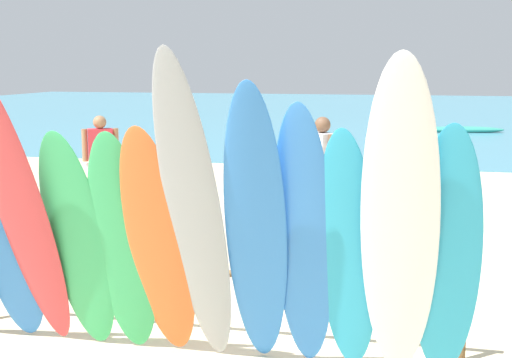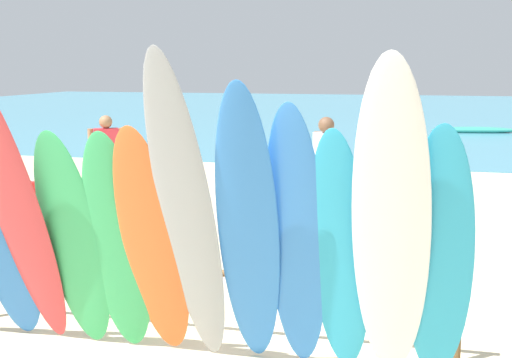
% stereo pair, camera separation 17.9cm
% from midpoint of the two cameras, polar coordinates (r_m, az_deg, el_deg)
% --- Properties ---
extents(ground, '(60.00, 60.00, 0.00)m').
position_cam_midpoint_polar(ground, '(20.09, 8.90, 2.12)').
color(ground, beige).
extents(ocean_water, '(60.00, 40.00, 0.02)m').
position_cam_midpoint_polar(ocean_water, '(37.02, 11.48, 5.32)').
color(ocean_water, teal).
rests_on(ocean_water, ground).
extents(surfboard_rack, '(4.54, 0.07, 0.66)m').
position_cam_midpoint_polar(surfboard_rack, '(6.44, -3.32, -8.20)').
color(surfboard_rack, brown).
rests_on(surfboard_rack, ground).
extents(surfboard_blue_1, '(0.61, 0.74, 1.99)m').
position_cam_midpoint_polar(surfboard_blue_1, '(6.49, -18.93, -4.49)').
color(surfboard_blue_1, '#337AD1').
rests_on(surfboard_blue_1, ground).
extents(surfboard_red_2, '(0.57, 1.07, 2.48)m').
position_cam_midpoint_polar(surfboard_red_2, '(6.15, -17.85, -2.83)').
color(surfboard_red_2, '#D13D42').
rests_on(surfboard_red_2, ground).
extents(surfboard_green_3, '(0.59, 0.71, 1.98)m').
position_cam_midpoint_polar(surfboard_green_3, '(6.14, -13.78, -5.04)').
color(surfboard_green_3, '#38B266').
rests_on(surfboard_green_3, ground).
extents(surfboard_green_4, '(0.56, 0.70, 1.99)m').
position_cam_midpoint_polar(surfboard_green_4, '(5.96, -10.30, -5.32)').
color(surfboard_green_4, '#38B266').
rests_on(surfboard_green_4, ground).
extents(surfboard_orange_5, '(0.58, 0.86, 2.05)m').
position_cam_midpoint_polar(surfboard_orange_5, '(5.79, -7.50, -5.38)').
color(surfboard_orange_5, orange).
rests_on(surfboard_orange_5, ground).
extents(surfboard_grey_6, '(0.55, 1.10, 2.63)m').
position_cam_midpoint_polar(surfboard_grey_6, '(5.46, -4.65, -3.12)').
color(surfboard_grey_6, '#999EA3').
rests_on(surfboard_grey_6, ground).
extents(surfboard_blue_7, '(0.56, 1.05, 2.40)m').
position_cam_midpoint_polar(surfboard_blue_7, '(5.43, 0.33, -4.39)').
color(surfboard_blue_7, '#337AD1').
rests_on(surfboard_blue_7, ground).
extents(surfboard_blue_8, '(0.47, 0.79, 2.24)m').
position_cam_midpoint_polar(surfboard_blue_8, '(5.49, 4.22, -5.16)').
color(surfboard_blue_8, '#337AD1').
rests_on(surfboard_blue_8, ground).
extents(surfboard_teal_9, '(0.53, 0.76, 2.05)m').
position_cam_midpoint_polar(surfboard_teal_9, '(5.48, 7.76, -6.22)').
color(surfboard_teal_9, '#289EC6').
rests_on(surfboard_teal_9, ground).
extents(surfboard_white_10, '(0.58, 1.07, 2.59)m').
position_cam_midpoint_polar(surfboard_white_10, '(5.20, 11.86, -4.13)').
color(surfboard_white_10, white).
rests_on(surfboard_white_10, ground).
extents(surfboard_teal_11, '(0.51, 0.79, 2.11)m').
position_cam_midpoint_polar(surfboard_teal_11, '(5.40, 15.52, -6.41)').
color(surfboard_teal_11, '#289EC6').
rests_on(surfboard_teal_11, ground).
extents(beachgoer_midbeach, '(0.55, 0.38, 1.62)m').
position_cam_midpoint_polar(beachgoer_midbeach, '(12.27, -11.58, 1.88)').
color(beachgoer_midbeach, '#9E704C').
rests_on(beachgoer_midbeach, ground).
extents(beachgoer_strolling, '(0.45, 0.55, 1.72)m').
position_cam_midpoint_polar(beachgoer_strolling, '(10.40, 6.15, 1.02)').
color(beachgoer_strolling, brown).
rests_on(beachgoer_strolling, ground).
extents(beach_chair_blue, '(0.69, 0.85, 0.79)m').
position_cam_midpoint_polar(beach_chair_blue, '(10.82, -18.04, -2.13)').
color(beach_chair_blue, '#B7B7BC').
rests_on(beach_chair_blue, ground).
extents(distant_boat, '(3.08, 1.06, 0.24)m').
position_cam_midpoint_polar(distant_boat, '(26.66, 17.44, 3.80)').
color(distant_boat, teal).
rests_on(distant_boat, ground).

